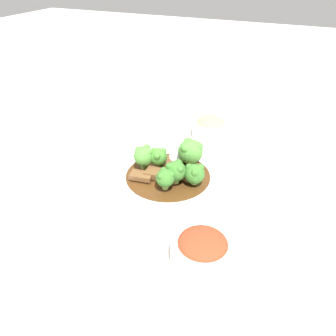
{
  "coord_description": "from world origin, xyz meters",
  "views": [
    {
      "loc": [
        -0.53,
        -0.23,
        0.41
      ],
      "look_at": [
        0.0,
        0.0,
        0.03
      ],
      "focal_mm": 35.0,
      "sensor_mm": 36.0,
      "label": 1
    }
  ],
  "objects_px": {
    "beef_strip_0": "(162,175)",
    "beef_strip_3": "(174,160)",
    "serving_spoon": "(183,152)",
    "beef_strip_1": "(141,176)",
    "broccoli_floret_0": "(144,155)",
    "side_bowl_appetizer": "(210,127)",
    "broccoli_floret_2": "(195,173)",
    "broccoli_floret_3": "(176,171)",
    "broccoli_floret_1": "(165,178)",
    "main_plate": "(168,177)",
    "broccoli_floret_5": "(158,156)",
    "sauce_dish": "(83,159)",
    "beef_strip_2": "(191,172)",
    "side_bowl_kimchi": "(202,249)",
    "broccoli_floret_4": "(190,151)"
  },
  "relations": [
    {
      "from": "beef_strip_0",
      "to": "beef_strip_3",
      "type": "height_order",
      "value": "beef_strip_0"
    },
    {
      "from": "main_plate",
      "to": "sauce_dish",
      "type": "distance_m",
      "value": 0.22
    },
    {
      "from": "beef_strip_3",
      "to": "broccoli_floret_3",
      "type": "height_order",
      "value": "broccoli_floret_3"
    },
    {
      "from": "broccoli_floret_3",
      "to": "serving_spoon",
      "type": "relative_size",
      "value": 0.23
    },
    {
      "from": "main_plate",
      "to": "broccoli_floret_0",
      "type": "height_order",
      "value": "broccoli_floret_0"
    },
    {
      "from": "broccoli_floret_2",
      "to": "side_bowl_kimchi",
      "type": "height_order",
      "value": "broccoli_floret_2"
    },
    {
      "from": "beef_strip_2",
      "to": "serving_spoon",
      "type": "distance_m",
      "value": 0.08
    },
    {
      "from": "beef_strip_0",
      "to": "broccoli_floret_0",
      "type": "xyz_separation_m",
      "value": [
        0.02,
        0.05,
        0.03
      ]
    },
    {
      "from": "broccoli_floret_1",
      "to": "serving_spoon",
      "type": "xyz_separation_m",
      "value": [
        0.14,
        0.01,
        -0.02
      ]
    },
    {
      "from": "broccoli_floret_0",
      "to": "broccoli_floret_5",
      "type": "xyz_separation_m",
      "value": [
        0.01,
        -0.03,
        -0.0
      ]
    },
    {
      "from": "main_plate",
      "to": "broccoli_floret_3",
      "type": "distance_m",
      "value": 0.05
    },
    {
      "from": "broccoli_floret_2",
      "to": "broccoli_floret_3",
      "type": "distance_m",
      "value": 0.04
    },
    {
      "from": "beef_strip_1",
      "to": "sauce_dish",
      "type": "relative_size",
      "value": 0.63
    },
    {
      "from": "serving_spoon",
      "to": "sauce_dish",
      "type": "distance_m",
      "value": 0.24
    },
    {
      "from": "beef_strip_1",
      "to": "side_bowl_kimchi",
      "type": "bearing_deg",
      "value": -127.94
    },
    {
      "from": "beef_strip_1",
      "to": "broccoli_floret_0",
      "type": "height_order",
      "value": "broccoli_floret_0"
    },
    {
      "from": "beef_strip_0",
      "to": "beef_strip_3",
      "type": "relative_size",
      "value": 0.88
    },
    {
      "from": "broccoli_floret_5",
      "to": "serving_spoon",
      "type": "height_order",
      "value": "broccoli_floret_5"
    },
    {
      "from": "main_plate",
      "to": "broccoli_floret_2",
      "type": "xyz_separation_m",
      "value": [
        -0.01,
        -0.06,
        0.03
      ]
    },
    {
      "from": "beef_strip_2",
      "to": "broccoli_floret_2",
      "type": "bearing_deg",
      "value": -147.36
    },
    {
      "from": "beef_strip_0",
      "to": "broccoli_floret_1",
      "type": "bearing_deg",
      "value": -144.6
    },
    {
      "from": "serving_spoon",
      "to": "beef_strip_1",
      "type": "bearing_deg",
      "value": 159.5
    },
    {
      "from": "beef_strip_1",
      "to": "broccoli_floret_0",
      "type": "distance_m",
      "value": 0.05
    },
    {
      "from": "broccoli_floret_2",
      "to": "beef_strip_2",
      "type": "bearing_deg",
      "value": 32.64
    },
    {
      "from": "broccoli_floret_3",
      "to": "broccoli_floret_1",
      "type": "bearing_deg",
      "value": 158.5
    },
    {
      "from": "broccoli_floret_2",
      "to": "serving_spoon",
      "type": "relative_size",
      "value": 0.2
    },
    {
      "from": "beef_strip_3",
      "to": "beef_strip_0",
      "type": "bearing_deg",
      "value": -178.85
    },
    {
      "from": "broccoli_floret_0",
      "to": "serving_spoon",
      "type": "xyz_separation_m",
      "value": [
        0.08,
        -0.06,
        -0.03
      ]
    },
    {
      "from": "beef_strip_2",
      "to": "broccoli_floret_1",
      "type": "relative_size",
      "value": 1.49
    },
    {
      "from": "side_bowl_appetizer",
      "to": "broccoli_floret_2",
      "type": "bearing_deg",
      "value": -170.24
    },
    {
      "from": "broccoli_floret_1",
      "to": "beef_strip_2",
      "type": "bearing_deg",
      "value": -22.1
    },
    {
      "from": "beef_strip_1",
      "to": "broccoli_floret_2",
      "type": "xyz_separation_m",
      "value": [
        0.03,
        -0.11,
        0.02
      ]
    },
    {
      "from": "broccoli_floret_2",
      "to": "main_plate",
      "type": "bearing_deg",
      "value": 81.01
    },
    {
      "from": "broccoli_floret_2",
      "to": "serving_spoon",
      "type": "xyz_separation_m",
      "value": [
        0.1,
        0.06,
        -0.02
      ]
    },
    {
      "from": "main_plate",
      "to": "broccoli_floret_4",
      "type": "bearing_deg",
      "value": -29.5
    },
    {
      "from": "beef_strip_1",
      "to": "side_bowl_kimchi",
      "type": "distance_m",
      "value": 0.23
    },
    {
      "from": "broccoli_floret_0",
      "to": "broccoli_floret_1",
      "type": "xyz_separation_m",
      "value": [
        -0.05,
        -0.07,
        -0.01
      ]
    },
    {
      "from": "beef_strip_2",
      "to": "serving_spoon",
      "type": "height_order",
      "value": "serving_spoon"
    },
    {
      "from": "beef_strip_3",
      "to": "side_bowl_appetizer",
      "type": "height_order",
      "value": "side_bowl_appetizer"
    },
    {
      "from": "beef_strip_1",
      "to": "side_bowl_appetizer",
      "type": "distance_m",
      "value": 0.28
    },
    {
      "from": "beef_strip_0",
      "to": "broccoli_floret_5",
      "type": "height_order",
      "value": "broccoli_floret_5"
    },
    {
      "from": "broccoli_floret_0",
      "to": "serving_spoon",
      "type": "relative_size",
      "value": 0.24
    },
    {
      "from": "broccoli_floret_2",
      "to": "beef_strip_0",
      "type": "bearing_deg",
      "value": 95.88
    },
    {
      "from": "beef_strip_2",
      "to": "broccoli_floret_4",
      "type": "distance_m",
      "value": 0.05
    },
    {
      "from": "broccoli_floret_5",
      "to": "sauce_dish",
      "type": "relative_size",
      "value": 0.6
    },
    {
      "from": "beef_strip_3",
      "to": "broccoli_floret_2",
      "type": "xyz_separation_m",
      "value": [
        -0.06,
        -0.07,
        0.02
      ]
    },
    {
      "from": "beef_strip_3",
      "to": "broccoli_floret_5",
      "type": "relative_size",
      "value": 1.71
    },
    {
      "from": "broccoli_floret_5",
      "to": "main_plate",
      "type": "bearing_deg",
      "value": -116.69
    },
    {
      "from": "side_bowl_appetizer",
      "to": "beef_strip_3",
      "type": "bearing_deg",
      "value": 170.62
    },
    {
      "from": "beef_strip_1",
      "to": "sauce_dish",
      "type": "xyz_separation_m",
      "value": [
        0.03,
        0.17,
        -0.02
      ]
    }
  ]
}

